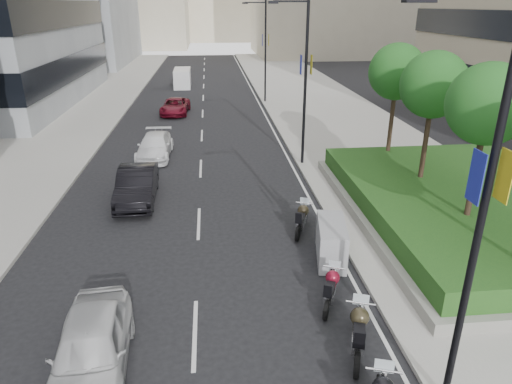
{
  "coord_description": "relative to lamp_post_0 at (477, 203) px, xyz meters",
  "views": [
    {
      "loc": [
        -0.82,
        -6.44,
        8.56
      ],
      "look_at": [
        0.77,
        9.37,
        2.0
      ],
      "focal_mm": 32.0,
      "sensor_mm": 36.0,
      "label": 1
    }
  ],
  "objects": [
    {
      "name": "sidewalk_right",
      "position": [
        4.86,
        29.0,
        -4.99
      ],
      "size": [
        10.0,
        100.0,
        0.15
      ],
      "primitive_type": "cube",
      "color": "#9E9B93",
      "rests_on": "ground"
    },
    {
      "name": "sidewalk_left",
      "position": [
        -16.14,
        29.0,
        -4.99
      ],
      "size": [
        8.0,
        100.0,
        0.15
      ],
      "primitive_type": "cube",
      "color": "#9E9B93",
      "rests_on": "ground"
    },
    {
      "name": "lane_edge",
      "position": [
        -0.44,
        29.0,
        -5.06
      ],
      "size": [
        0.12,
        100.0,
        0.01
      ],
      "primitive_type": "cube",
      "color": "silver",
      "rests_on": "ground"
    },
    {
      "name": "lane_centre",
      "position": [
        -5.64,
        29.0,
        -5.06
      ],
      "size": [
        0.12,
        100.0,
        0.01
      ],
      "primitive_type": "cube",
      "color": "silver",
      "rests_on": "ground"
    },
    {
      "name": "planter",
      "position": [
        5.86,
        9.0,
        -4.72
      ],
      "size": [
        10.0,
        14.0,
        0.4
      ],
      "primitive_type": "cube",
      "color": "gray",
      "rests_on": "sidewalk_right"
    },
    {
      "name": "hedge",
      "position": [
        5.86,
        9.0,
        -4.12
      ],
      "size": [
        9.4,
        13.4,
        0.8
      ],
      "primitive_type": "cube",
      "color": "#113D17",
      "rests_on": "planter"
    },
    {
      "name": "tree_1",
      "position": [
        4.36,
        7.0,
        0.36
      ],
      "size": [
        2.8,
        2.8,
        6.3
      ],
      "color": "#332319",
      "rests_on": "planter"
    },
    {
      "name": "tree_2",
      "position": [
        4.36,
        11.0,
        0.36
      ],
      "size": [
        2.8,
        2.8,
        6.3
      ],
      "color": "#332319",
      "rests_on": "planter"
    },
    {
      "name": "tree_3",
      "position": [
        4.36,
        15.0,
        0.36
      ],
      "size": [
        2.8,
        2.8,
        6.3
      ],
      "color": "#332319",
      "rests_on": "planter"
    },
    {
      "name": "lamp_post_0",
      "position": [
        0.0,
        0.0,
        0.0
      ],
      "size": [
        2.34,
        0.45,
        9.0
      ],
      "color": "black",
      "rests_on": "ground"
    },
    {
      "name": "lamp_post_1",
      "position": [
        0.0,
        17.0,
        0.0
      ],
      "size": [
        2.34,
        0.45,
        9.0
      ],
      "color": "black",
      "rests_on": "ground"
    },
    {
      "name": "lamp_post_2",
      "position": [
        0.0,
        35.0,
        0.0
      ],
      "size": [
        2.34,
        0.45,
        9.0
      ],
      "color": "black",
      "rests_on": "ground"
    },
    {
      "name": "motorcycle_3",
      "position": [
        -1.33,
        1.86,
        -4.44
      ],
      "size": [
        1.01,
        2.28,
        1.18
      ],
      "rotation": [
        0.0,
        0.0,
        1.24
      ],
      "color": "black",
      "rests_on": "ground"
    },
    {
      "name": "motorcycle_4",
      "position": [
        -1.51,
        3.99,
        -4.52
      ],
      "size": [
        0.99,
        1.93,
        1.02
      ],
      "rotation": [
        0.0,
        0.0,
        1.16
      ],
      "color": "black",
      "rests_on": "ground"
    },
    {
      "name": "motorcycle_5",
      "position": [
        -0.86,
        6.57,
        -4.36
      ],
      "size": [
        1.34,
        2.47,
        1.42
      ],
      "rotation": [
        0.0,
        0.0,
        1.4
      ],
      "color": "black",
      "rests_on": "ground"
    },
    {
      "name": "motorcycle_6",
      "position": [
        -1.47,
        8.83,
        -4.49
      ],
      "size": [
        1.0,
        2.03,
        1.07
      ],
      "rotation": [
        0.0,
        0.0,
        1.19
      ],
      "color": "black",
      "rests_on": "ground"
    },
    {
      "name": "car_a",
      "position": [
        -8.1,
        1.77,
        -4.3
      ],
      "size": [
        2.13,
        4.59,
        1.52
      ],
      "primitive_type": "imported",
      "rotation": [
        0.0,
        0.0,
        0.08
      ],
      "color": "silver",
      "rests_on": "ground"
    },
    {
      "name": "car_b",
      "position": [
        -8.51,
        12.71,
        -4.28
      ],
      "size": [
        1.79,
        4.8,
        1.56
      ],
      "primitive_type": "imported",
      "rotation": [
        0.0,
        0.0,
        0.03
      ],
      "color": "black",
      "rests_on": "ground"
    },
    {
      "name": "car_c",
      "position": [
        -8.38,
        19.35,
        -4.39
      ],
      "size": [
        2.03,
        4.71,
        1.35
      ],
      "primitive_type": "imported",
      "rotation": [
        0.0,
        0.0,
        -0.03
      ],
      "color": "white",
      "rests_on": "ground"
    },
    {
      "name": "car_d",
      "position": [
        -7.91,
        31.05,
        -4.42
      ],
      "size": [
        2.47,
        4.77,
        1.29
      ],
      "primitive_type": "imported",
      "rotation": [
        0.0,
        0.0,
        -0.07
      ],
      "color": "maroon",
      "rests_on": "ground"
    },
    {
      "name": "delivery_van",
      "position": [
        -7.94,
        44.56,
        -4.16
      ],
      "size": [
        1.82,
        4.64,
        1.94
      ],
      "rotation": [
        0.0,
        0.0,
        0.01
      ],
      "color": "white",
      "rests_on": "ground"
    }
  ]
}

